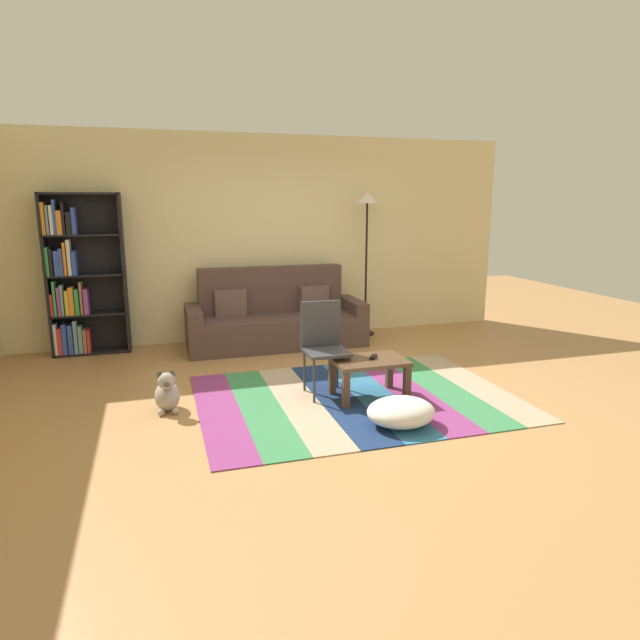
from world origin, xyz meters
TOP-DOWN VIEW (x-y plane):
  - ground_plane at (0.00, 0.00)m, footprint 14.00×14.00m
  - back_wall at (0.00, 2.55)m, footprint 6.80×0.10m
  - rug at (0.25, -0.15)m, footprint 2.96×2.18m
  - couch at (-0.06, 2.02)m, footprint 2.26×0.80m
  - bookshelf at (-2.42, 2.30)m, footprint 0.90×0.28m
  - coffee_table at (0.37, -0.18)m, footprint 0.68×0.48m
  - pouf at (0.38, -0.88)m, footprint 0.58×0.50m
  - dog at (-1.48, 0.04)m, footprint 0.22×0.35m
  - standing_lamp at (1.28, 2.22)m, footprint 0.32×0.32m
  - tv_remote at (0.42, -0.15)m, footprint 0.12×0.15m
  - folding_chair at (0.00, 0.09)m, footprint 0.40×0.40m

SIDE VIEW (x-z plane):
  - ground_plane at x=0.00m, z-range 0.00..0.00m
  - rug at x=0.25m, z-range 0.00..0.01m
  - pouf at x=0.38m, z-range 0.01..0.24m
  - dog at x=-1.48m, z-range -0.04..0.36m
  - coffee_table at x=0.37m, z-range 0.12..0.50m
  - couch at x=-0.06m, z-range -0.16..0.84m
  - tv_remote at x=0.42m, z-range 0.39..0.41m
  - folding_chair at x=0.00m, z-range 0.08..0.98m
  - bookshelf at x=-2.42m, z-range -0.04..1.90m
  - back_wall at x=0.00m, z-range 0.00..2.70m
  - standing_lamp at x=1.28m, z-range 0.65..2.61m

